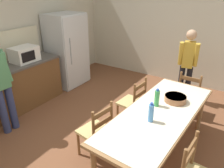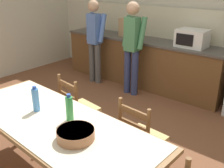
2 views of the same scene
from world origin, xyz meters
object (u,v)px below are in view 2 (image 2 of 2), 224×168
(bottle_near_centre, at_px, (36,100))
(paper_bag, at_px, (125,27))
(dining_table, at_px, (54,127))
(chair_side_far_left, at_px, (78,109))
(person_at_counter, at_px, (132,44))
(microwave, at_px, (192,38))
(person_at_sink, at_px, (95,38))
(bottle_off_centre, at_px, (69,108))
(serving_bowl, at_px, (76,134))
(chair_side_far_right, at_px, (141,139))

(bottle_near_centre, bearing_deg, paper_bag, 109.70)
(dining_table, height_order, bottle_near_centre, bottle_near_centre)
(paper_bag, relative_size, chair_side_far_left, 0.40)
(person_at_counter, bearing_deg, microwave, -59.38)
(paper_bag, bearing_deg, bottle_near_centre, -70.30)
(paper_bag, height_order, chair_side_far_left, paper_bag)
(person_at_sink, xyz_separation_m, person_at_counter, (0.93, -0.02, 0.01))
(bottle_off_centre, xyz_separation_m, person_at_counter, (-0.92, 2.33, 0.04))
(bottle_near_centre, xyz_separation_m, person_at_sink, (-1.44, 2.43, 0.03))
(bottle_near_centre, xyz_separation_m, person_at_counter, (-0.51, 2.41, 0.04))
(chair_side_far_left, xyz_separation_m, person_at_sink, (-1.25, 1.70, 0.49))
(dining_table, relative_size, chair_side_far_left, 2.55)
(person_at_counter, bearing_deg, serving_bowl, -154.57)
(dining_table, height_order, serving_bowl, serving_bowl)
(microwave, distance_m, person_at_sink, 1.88)
(microwave, distance_m, bottle_near_centre, 2.96)
(serving_bowl, distance_m, person_at_counter, 2.79)
(dining_table, bearing_deg, chair_side_far_right, 51.67)
(paper_bag, xyz_separation_m, person_at_sink, (-0.40, -0.49, -0.19))
(chair_side_far_left, bearing_deg, serving_bowl, 144.48)
(dining_table, bearing_deg, person_at_counter, 108.23)
(chair_side_far_right, xyz_separation_m, person_at_counter, (-1.35, 1.73, 0.50))
(bottle_off_centre, height_order, chair_side_far_right, bottle_off_centre)
(bottle_off_centre, height_order, chair_side_far_left, bottle_off_centre)
(serving_bowl, height_order, person_at_counter, person_at_counter)
(bottle_off_centre, xyz_separation_m, serving_bowl, (0.28, -0.19, -0.07))
(paper_bag, distance_m, bottle_off_centre, 3.19)
(bottle_near_centre, bearing_deg, bottle_off_centre, 12.09)
(bottle_off_centre, bearing_deg, chair_side_far_right, 54.08)
(bottle_near_centre, distance_m, person_at_counter, 2.47)
(paper_bag, distance_m, chair_side_far_right, 3.01)
(bottle_off_centre, xyz_separation_m, person_at_sink, (-1.85, 2.35, 0.03))
(bottle_off_centre, relative_size, chair_side_far_left, 0.30)
(bottle_near_centre, relative_size, person_at_sink, 0.16)
(bottle_off_centre, relative_size, person_at_sink, 0.16)
(serving_bowl, relative_size, person_at_counter, 0.19)
(person_at_sink, relative_size, person_at_counter, 0.99)
(person_at_sink, bearing_deg, paper_bag, -38.89)
(dining_table, distance_m, chair_side_far_left, 0.93)
(microwave, height_order, chair_side_far_left, microwave)
(microwave, bearing_deg, person_at_sink, -164.55)
(microwave, xyz_separation_m, paper_bag, (-1.41, -0.01, 0.03))
(dining_table, xyz_separation_m, person_at_counter, (-0.80, 2.43, 0.24))
(microwave, xyz_separation_m, bottle_near_centre, (-0.36, -2.93, -0.18))
(paper_bag, height_order, chair_side_far_right, paper_bag)
(paper_bag, xyz_separation_m, dining_table, (1.33, -2.94, -0.41))
(dining_table, relative_size, serving_bowl, 7.26)
(bottle_near_centre, relative_size, chair_side_far_left, 0.30)
(dining_table, bearing_deg, serving_bowl, -12.16)
(paper_bag, bearing_deg, bottle_off_centre, -62.91)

